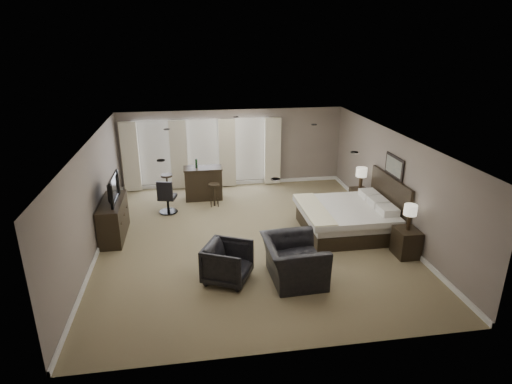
{
  "coord_description": "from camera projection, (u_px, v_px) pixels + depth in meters",
  "views": [
    {
      "loc": [
        -1.41,
        -9.8,
        4.9
      ],
      "look_at": [
        0.2,
        0.4,
        1.1
      ],
      "focal_mm": 30.0,
      "sensor_mm": 36.0,
      "label": 1
    }
  ],
  "objects": [
    {
      "name": "lamp_far",
      "position": [
        361.0,
        179.0,
        12.48
      ],
      "size": [
        0.32,
        0.32,
        0.66
      ],
      "primitive_type": "cube",
      "color": "beige",
      "rests_on": "nightstand_far"
    },
    {
      "name": "tv",
      "position": [
        111.0,
        199.0,
        10.71
      ],
      "size": [
        0.67,
        1.15,
        0.15
      ],
      "primitive_type": "imported",
      "rotation": [
        0.0,
        0.0,
        1.57
      ],
      "color": "black",
      "rests_on": "dresser"
    },
    {
      "name": "nightstand_near",
      "position": [
        406.0,
        242.0,
        10.01
      ],
      "size": [
        0.5,
        0.61,
        0.67
      ],
      "primitive_type": "cube",
      "color": "black",
      "rests_on": "ground"
    },
    {
      "name": "bar_stool_left",
      "position": [
        167.0,
        186.0,
        13.55
      ],
      "size": [
        0.48,
        0.48,
        0.78
      ],
      "primitive_type": "cube",
      "rotation": [
        0.0,
        0.0,
        -0.4
      ],
      "color": "black",
      "rests_on": "ground"
    },
    {
      "name": "armchair_far",
      "position": [
        228.0,
        261.0,
        8.94
      ],
      "size": [
        1.14,
        1.17,
        0.92
      ],
      "primitive_type": "imported",
      "rotation": [
        0.0,
        0.0,
        1.12
      ],
      "color": "black",
      "rests_on": "ground"
    },
    {
      "name": "bar_counter",
      "position": [
        203.0,
        183.0,
        13.45
      ],
      "size": [
        1.19,
        0.62,
        1.04
      ],
      "primitive_type": "cube",
      "color": "black",
      "rests_on": "ground"
    },
    {
      "name": "room",
      "position": [
        251.0,
        190.0,
        10.53
      ],
      "size": [
        7.6,
        8.6,
        2.64
      ],
      "color": "#7B6E4E",
      "rests_on": "ground"
    },
    {
      "name": "desk_chair",
      "position": [
        167.0,
        196.0,
        12.38
      ],
      "size": [
        0.63,
        0.63,
        1.03
      ],
      "primitive_type": "cube",
      "rotation": [
        0.0,
        0.0,
        2.9
      ],
      "color": "black",
      "rests_on": "ground"
    },
    {
      "name": "window_bay",
      "position": [
        203.0,
        153.0,
        14.23
      ],
      "size": [
        5.25,
        0.2,
        2.3
      ],
      "color": "silver",
      "rests_on": "room"
    },
    {
      "name": "armchair_near",
      "position": [
        294.0,
        254.0,
        8.93
      ],
      "size": [
        0.95,
        1.41,
        1.2
      ],
      "primitive_type": "imported",
      "rotation": [
        0.0,
        0.0,
        1.61
      ],
      "color": "black",
      "rests_on": "ground"
    },
    {
      "name": "dresser",
      "position": [
        113.0,
        219.0,
        10.9
      ],
      "size": [
        0.54,
        1.68,
        0.97
      ],
      "primitive_type": "cube",
      "color": "black",
      "rests_on": "ground"
    },
    {
      "name": "lamp_near",
      "position": [
        410.0,
        217.0,
        9.79
      ],
      "size": [
        0.3,
        0.3,
        0.61
      ],
      "primitive_type": "cube",
      "color": "beige",
      "rests_on": "nightstand_near"
    },
    {
      "name": "nightstand_far",
      "position": [
        359.0,
        199.0,
        12.71
      ],
      "size": [
        0.47,
        0.57,
        0.62
      ],
      "primitive_type": "cube",
      "color": "black",
      "rests_on": "ground"
    },
    {
      "name": "wall_art",
      "position": [
        394.0,
        166.0,
        10.9
      ],
      "size": [
        0.04,
        0.96,
        0.56
      ],
      "primitive_type": "cube",
      "color": "slate",
      "rests_on": "room"
    },
    {
      "name": "bar_stool_right",
      "position": [
        214.0,
        195.0,
        12.93
      ],
      "size": [
        0.43,
        0.43,
        0.71
      ],
      "primitive_type": "cube",
      "rotation": [
        0.0,
        0.0,
        0.36
      ],
      "color": "black",
      "rests_on": "ground"
    },
    {
      "name": "bed",
      "position": [
        349.0,
        206.0,
        11.08
      ],
      "size": [
        2.31,
        2.21,
        1.47
      ],
      "primitive_type": "cube",
      "color": "silver",
      "rests_on": "ground"
    }
  ]
}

